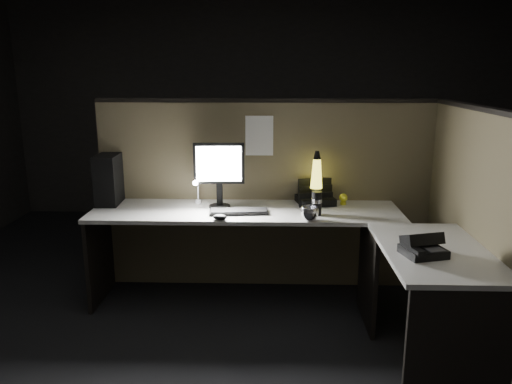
{
  "coord_description": "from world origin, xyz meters",
  "views": [
    {
      "loc": [
        0.03,
        -2.97,
        1.75
      ],
      "look_at": [
        -0.06,
        0.35,
        0.93
      ],
      "focal_mm": 35.0,
      "sensor_mm": 36.0,
      "label": 1
    }
  ],
  "objects_px": {
    "monitor": "(219,169)",
    "keyboard": "(239,212)",
    "pc_tower": "(110,178)",
    "desk_phone": "(422,246)",
    "lava_lamp": "(316,183)"
  },
  "relations": [
    {
      "from": "keyboard",
      "to": "lava_lamp",
      "type": "height_order",
      "value": "lava_lamp"
    },
    {
      "from": "lava_lamp",
      "to": "desk_phone",
      "type": "distance_m",
      "value": 1.18
    },
    {
      "from": "monitor",
      "to": "lava_lamp",
      "type": "height_order",
      "value": "monitor"
    },
    {
      "from": "pc_tower",
      "to": "lava_lamp",
      "type": "bearing_deg",
      "value": -3.27
    },
    {
      "from": "monitor",
      "to": "keyboard",
      "type": "height_order",
      "value": "monitor"
    },
    {
      "from": "pc_tower",
      "to": "desk_phone",
      "type": "xyz_separation_m",
      "value": [
        2.11,
        -1.08,
        -0.14
      ]
    },
    {
      "from": "pc_tower",
      "to": "desk_phone",
      "type": "distance_m",
      "value": 2.38
    },
    {
      "from": "monitor",
      "to": "lava_lamp",
      "type": "bearing_deg",
      "value": 3.48
    },
    {
      "from": "pc_tower",
      "to": "keyboard",
      "type": "bearing_deg",
      "value": -17.52
    },
    {
      "from": "lava_lamp",
      "to": "desk_phone",
      "type": "relative_size",
      "value": 1.59
    },
    {
      "from": "keyboard",
      "to": "desk_phone",
      "type": "distance_m",
      "value": 1.35
    },
    {
      "from": "pc_tower",
      "to": "keyboard",
      "type": "height_order",
      "value": "pc_tower"
    },
    {
      "from": "monitor",
      "to": "keyboard",
      "type": "relative_size",
      "value": 1.15
    },
    {
      "from": "pc_tower",
      "to": "desk_phone",
      "type": "bearing_deg",
      "value": -29.38
    },
    {
      "from": "pc_tower",
      "to": "desk_phone",
      "type": "relative_size",
      "value": 1.45
    }
  ]
}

